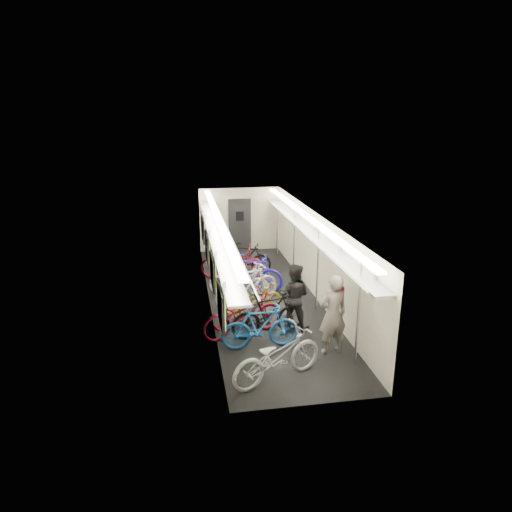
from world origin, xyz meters
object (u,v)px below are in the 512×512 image
object	(u,v)px
bicycle_0	(277,356)
backpack	(337,295)
passenger_mid	(294,296)
bicycle_1	(260,326)
passenger_near	(333,315)

from	to	relation	value
bicycle_0	backpack	size ratio (longest dim) A/B	5.29
passenger_mid	backpack	distance (m)	1.43
passenger_mid	bicycle_0	bearing A→B (deg)	95.23
bicycle_1	passenger_mid	xyz separation A→B (m)	(0.97, 0.88, 0.29)
bicycle_0	passenger_mid	xyz separation A→B (m)	(0.87, 2.21, 0.29)
bicycle_1	passenger_near	xyz separation A→B (m)	(1.49, -0.44, 0.37)
bicycle_0	backpack	bearing A→B (deg)	-79.62
passenger_near	backpack	size ratio (longest dim) A/B	4.70
passenger_mid	backpack	xyz separation A→B (m)	(0.65, -1.19, 0.47)
bicycle_1	passenger_mid	distance (m)	1.34
passenger_mid	backpack	size ratio (longest dim) A/B	4.29
bicycle_1	passenger_near	distance (m)	1.60
bicycle_0	passenger_mid	distance (m)	2.40
bicycle_1	backpack	world-z (taller)	backpack
bicycle_0	passenger_mid	size ratio (longest dim) A/B	1.23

